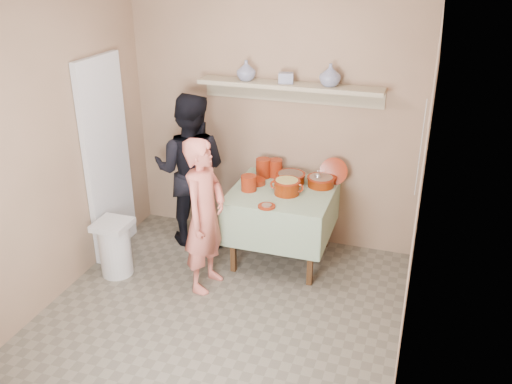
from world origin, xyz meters
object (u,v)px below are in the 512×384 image
at_px(person_cook, 205,216).
at_px(trash_bin, 115,248).
at_px(serving_table, 283,201).
at_px(person_helper, 191,170).
at_px(cazuela_rice, 287,186).

relative_size(person_cook, trash_bin, 2.58).
relative_size(serving_table, trash_bin, 1.74).
relative_size(person_helper, serving_table, 1.66).
distance_m(person_cook, serving_table, 0.87).
xyz_separation_m(person_cook, cazuela_rice, (0.59, 0.60, 0.12)).
distance_m(serving_table, trash_bin, 1.67).
bearing_deg(trash_bin, cazuela_rice, 24.79).
bearing_deg(trash_bin, person_cook, 5.65).
relative_size(cazuela_rice, trash_bin, 0.59).
bearing_deg(person_cook, serving_table, -32.20).
height_order(serving_table, trash_bin, serving_table).
bearing_deg(person_cook, cazuela_rice, -38.68).
height_order(person_helper, serving_table, person_helper).
distance_m(person_helper, cazuela_rice, 1.08).
xyz_separation_m(serving_table, trash_bin, (-1.44, -0.77, -0.36)).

